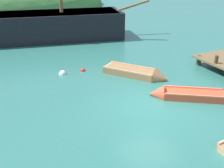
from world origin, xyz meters
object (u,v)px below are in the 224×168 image
Objects in this scene: sailing_ship at (27,30)px; rowboat_portside at (182,95)px; buoy_white at (63,74)px; buoy_red at (83,71)px; rowboat_outer_left at (139,74)px.

rowboat_portside is (4.62, -13.72, -0.74)m from sailing_ship.
sailing_ship is at bearing 92.65° from buoy_white.
sailing_ship reaches higher than buoy_red.
sailing_ship reaches higher than rowboat_outer_left.
rowboat_outer_left is at bearing -30.59° from buoy_white.
sailing_ship is 8.40m from buoy_white.
buoy_white is at bearing 178.74° from buoy_red.
buoy_white is (-3.78, 2.23, -0.12)m from rowboat_outer_left.
buoy_red is at bearing -167.13° from rowboat_outer_left.
buoy_white is at bearing -74.71° from sailing_ship.
sailing_ship is at bearing -37.49° from rowboat_portside.
sailing_ship reaches higher than buoy_white.
buoy_red is at bearing -66.52° from sailing_ship.
buoy_white is at bearing -17.85° from rowboat_portside.
rowboat_outer_left is 8.26× the size of buoy_white.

